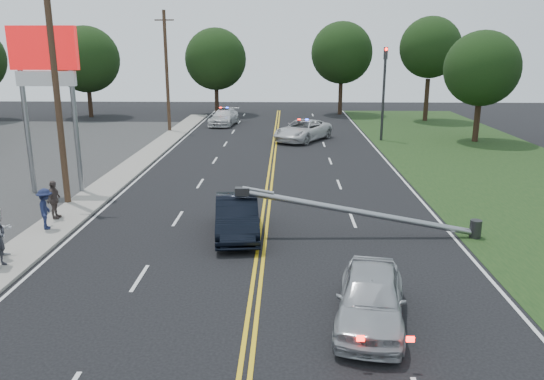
{
  "coord_description": "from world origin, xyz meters",
  "views": [
    {
      "loc": [
        0.89,
        -11.24,
        7.01
      ],
      "look_at": [
        0.35,
        8.48,
        1.7
      ],
      "focal_mm": 35.0,
      "sensor_mm": 36.0,
      "label": 1
    }
  ],
  "objects_px": {
    "utility_pole_mid": "(57,93)",
    "bystander_d": "(54,200)",
    "traffic_signal": "(384,86)",
    "crashed_sedan": "(237,216)",
    "waiting_sedan": "(371,298)",
    "bystander_b": "(0,232)",
    "utility_pole_far": "(167,71)",
    "bystander_c": "(46,209)",
    "fallen_streetlight": "(373,214)",
    "emergency_b": "(224,117)",
    "pylon_sign": "(45,70)",
    "emergency_a": "(303,130)"
  },
  "relations": [
    {
      "from": "utility_pole_mid",
      "to": "bystander_d",
      "type": "height_order",
      "value": "utility_pole_mid"
    },
    {
      "from": "traffic_signal",
      "to": "crashed_sedan",
      "type": "height_order",
      "value": "traffic_signal"
    },
    {
      "from": "waiting_sedan",
      "to": "bystander_b",
      "type": "height_order",
      "value": "bystander_b"
    },
    {
      "from": "utility_pole_mid",
      "to": "utility_pole_far",
      "type": "relative_size",
      "value": 1.0
    },
    {
      "from": "bystander_c",
      "to": "traffic_signal",
      "type": "bearing_deg",
      "value": -55.84
    },
    {
      "from": "bystander_c",
      "to": "fallen_streetlight",
      "type": "bearing_deg",
      "value": -109.32
    },
    {
      "from": "fallen_streetlight",
      "to": "utility_pole_far",
      "type": "height_order",
      "value": "utility_pole_far"
    },
    {
      "from": "utility_pole_mid",
      "to": "emergency_b",
      "type": "xyz_separation_m",
      "value": [
        4.27,
        25.98,
        -4.35
      ]
    },
    {
      "from": "bystander_d",
      "to": "pylon_sign",
      "type": "bearing_deg",
      "value": 26.13
    },
    {
      "from": "pylon_sign",
      "to": "fallen_streetlight",
      "type": "relative_size",
      "value": 0.85
    },
    {
      "from": "pylon_sign",
      "to": "bystander_c",
      "type": "relative_size",
      "value": 4.91
    },
    {
      "from": "pylon_sign",
      "to": "bystander_d",
      "type": "xyz_separation_m",
      "value": [
        1.77,
        -4.44,
        -5.07
      ]
    },
    {
      "from": "utility_pole_mid",
      "to": "utility_pole_far",
      "type": "bearing_deg",
      "value": 90.0
    },
    {
      "from": "traffic_signal",
      "to": "emergency_a",
      "type": "height_order",
      "value": "traffic_signal"
    },
    {
      "from": "utility_pole_far",
      "to": "bystander_b",
      "type": "xyz_separation_m",
      "value": [
        0.46,
        -28.66,
        -4.08
      ]
    },
    {
      "from": "pylon_sign",
      "to": "utility_pole_far",
      "type": "relative_size",
      "value": 0.8
    },
    {
      "from": "crashed_sedan",
      "to": "bystander_b",
      "type": "xyz_separation_m",
      "value": [
        -7.75,
        -2.73,
        0.25
      ]
    },
    {
      "from": "pylon_sign",
      "to": "emergency_b",
      "type": "relative_size",
      "value": 1.57
    },
    {
      "from": "utility_pole_mid",
      "to": "bystander_d",
      "type": "relative_size",
      "value": 6.2
    },
    {
      "from": "emergency_b",
      "to": "bystander_c",
      "type": "xyz_separation_m",
      "value": [
        -3.56,
        -29.72,
        0.2
      ]
    },
    {
      "from": "utility_pole_far",
      "to": "crashed_sedan",
      "type": "height_order",
      "value": "utility_pole_far"
    },
    {
      "from": "bystander_b",
      "to": "bystander_c",
      "type": "xyz_separation_m",
      "value": [
        0.25,
        2.91,
        -0.07
      ]
    },
    {
      "from": "traffic_signal",
      "to": "waiting_sedan",
      "type": "distance_m",
      "value": 29.29
    },
    {
      "from": "emergency_b",
      "to": "utility_pole_far",
      "type": "bearing_deg",
      "value": -128.95
    },
    {
      "from": "utility_pole_far",
      "to": "emergency_b",
      "type": "height_order",
      "value": "utility_pole_far"
    },
    {
      "from": "waiting_sedan",
      "to": "emergency_a",
      "type": "distance_m",
      "value": 28.41
    },
    {
      "from": "emergency_a",
      "to": "crashed_sedan",
      "type": "bearing_deg",
      "value": -67.88
    },
    {
      "from": "bystander_b",
      "to": "pylon_sign",
      "type": "bearing_deg",
      "value": 36.04
    },
    {
      "from": "bystander_d",
      "to": "traffic_signal",
      "type": "bearing_deg",
      "value": -35.47
    },
    {
      "from": "utility_pole_mid",
      "to": "emergency_b",
      "type": "bearing_deg",
      "value": 80.67
    },
    {
      "from": "utility_pole_far",
      "to": "emergency_a",
      "type": "relative_size",
      "value": 1.74
    },
    {
      "from": "waiting_sedan",
      "to": "pylon_sign",
      "type": "bearing_deg",
      "value": 147.42
    },
    {
      "from": "utility_pole_mid",
      "to": "bystander_b",
      "type": "relative_size",
      "value": 5.64
    },
    {
      "from": "waiting_sedan",
      "to": "bystander_d",
      "type": "height_order",
      "value": "bystander_d"
    },
    {
      "from": "traffic_signal",
      "to": "utility_pole_far",
      "type": "bearing_deg",
      "value": 167.11
    },
    {
      "from": "crashed_sedan",
      "to": "emergency_a",
      "type": "height_order",
      "value": "emergency_a"
    },
    {
      "from": "pylon_sign",
      "to": "emergency_b",
      "type": "xyz_separation_m",
      "value": [
        5.57,
        23.98,
        -5.26
      ]
    },
    {
      "from": "utility_pole_mid",
      "to": "bystander_c",
      "type": "distance_m",
      "value": 5.63
    },
    {
      "from": "fallen_streetlight",
      "to": "bystander_d",
      "type": "height_order",
      "value": "fallen_streetlight"
    },
    {
      "from": "emergency_b",
      "to": "bystander_d",
      "type": "distance_m",
      "value": 28.67
    },
    {
      "from": "emergency_a",
      "to": "bystander_c",
      "type": "height_order",
      "value": "bystander_c"
    },
    {
      "from": "bystander_b",
      "to": "bystander_c",
      "type": "relative_size",
      "value": 1.09
    },
    {
      "from": "emergency_b",
      "to": "bystander_b",
      "type": "distance_m",
      "value": 32.86
    },
    {
      "from": "traffic_signal",
      "to": "fallen_streetlight",
      "type": "xyz_separation_m",
      "value": [
        -4.11,
        -22.0,
        -3.29
      ]
    },
    {
      "from": "utility_pole_far",
      "to": "bystander_c",
      "type": "height_order",
      "value": "utility_pole_far"
    },
    {
      "from": "waiting_sedan",
      "to": "bystander_c",
      "type": "height_order",
      "value": "bystander_c"
    },
    {
      "from": "crashed_sedan",
      "to": "bystander_c",
      "type": "xyz_separation_m",
      "value": [
        -7.5,
        0.18,
        0.18
      ]
    },
    {
      "from": "crashed_sedan",
      "to": "emergency_b",
      "type": "relative_size",
      "value": 0.9
    },
    {
      "from": "emergency_b",
      "to": "pylon_sign",
      "type": "bearing_deg",
      "value": -95.03
    },
    {
      "from": "waiting_sedan",
      "to": "emergency_a",
      "type": "bearing_deg",
      "value": 102.17
    }
  ]
}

